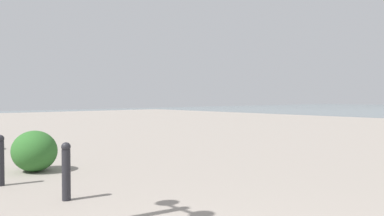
# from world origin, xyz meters

# --- Properties ---
(bollard_near) EXTENTS (0.13, 0.13, 0.82)m
(bollard_near) POSITION_xyz_m (3.94, -1.04, 0.43)
(bollard_near) COLOR #232328
(bollard_near) RESTS_ON ground
(bollard_mid) EXTENTS (0.13, 0.13, 0.84)m
(bollard_mid) POSITION_xyz_m (5.52, -0.61, 0.44)
(bollard_mid) COLOR #232328
(bollard_mid) RESTS_ON ground
(shrub_round) EXTENTS (0.94, 0.85, 0.80)m
(shrub_round) POSITION_xyz_m (6.39, -1.46, 0.40)
(shrub_round) COLOR #2D6628
(shrub_round) RESTS_ON ground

